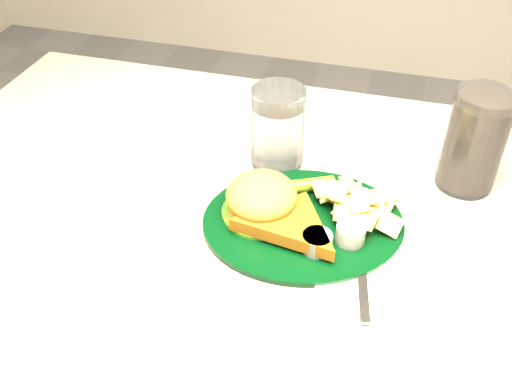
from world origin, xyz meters
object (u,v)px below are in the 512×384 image
(dinner_plate, at_px, (304,208))
(cola_glass, at_px, (475,141))
(table, at_px, (272,378))
(water_glass, at_px, (278,128))
(fork_napkin, at_px, (363,275))

(dinner_plate, height_order, cola_glass, cola_glass)
(table, bearing_deg, cola_glass, 33.76)
(cola_glass, bearing_deg, dinner_plate, -143.90)
(table, bearing_deg, dinner_plate, 16.26)
(table, height_order, cola_glass, cola_glass)
(water_glass, xyz_separation_m, cola_glass, (0.29, 0.02, 0.01))
(water_glass, relative_size, cola_glass, 0.83)
(water_glass, bearing_deg, dinner_plate, -62.27)
(table, bearing_deg, water_glass, 104.01)
(cola_glass, xyz_separation_m, fork_napkin, (-0.12, -0.23, -0.07))
(cola_glass, bearing_deg, fork_napkin, -117.39)
(cola_glass, bearing_deg, water_glass, -175.70)
(cola_glass, bearing_deg, table, -146.24)
(water_glass, height_order, cola_glass, cola_glass)
(table, bearing_deg, fork_napkin, -27.69)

